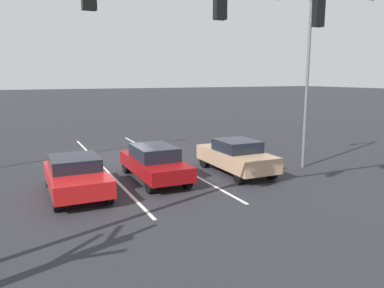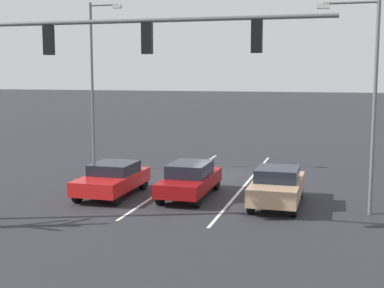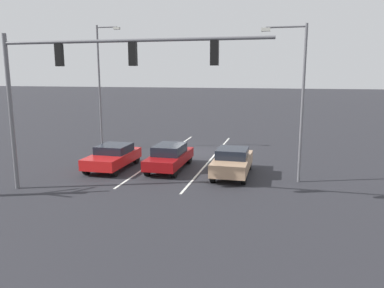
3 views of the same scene
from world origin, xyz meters
name	(u,v)px [view 3 (image 3 of 3)]	position (x,y,z in m)	size (l,w,h in m)	color
ground_plane	(194,151)	(0.00, 0.00, 0.00)	(240.00, 240.00, 0.00)	#28282D
lane_stripe_left_divider	(212,158)	(-1.65, 1.72, 0.01)	(0.12, 15.45, 0.01)	silver
lane_stripe_center_divider	(164,155)	(1.65, 1.72, 0.01)	(0.12, 15.45, 0.01)	silver
car_tan_leftlane_front	(232,161)	(-3.50, 5.69, 0.77)	(1.81, 4.28, 1.50)	tan
car_maroon_midlane_front	(170,156)	(0.17, 5.23, 0.76)	(1.75, 4.47, 1.44)	maroon
car_red_rightlane_front	(113,156)	(3.39, 5.84, 0.72)	(1.92, 4.16, 1.37)	red
traffic_signal_gantry	(84,74)	(2.35, 10.44, 5.41)	(11.93, 0.37, 7.18)	slate
street_lamp_right_shoulder	(101,80)	(6.73, 0.36, 4.98)	(1.80, 0.24, 8.74)	slate
street_lamp_left_shoulder	(298,92)	(-6.68, 6.12, 4.52)	(2.18, 0.24, 7.76)	slate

